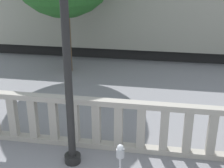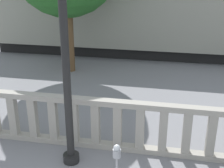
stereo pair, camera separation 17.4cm
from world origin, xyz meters
TOP-DOWN VIEW (x-y plane):
  - balustrade at (0.00, 3.39)m, footprint 13.26×0.24m
  - lamppost at (-0.43, 2.66)m, footprint 0.42×0.42m
  - parking_meter at (0.87, 1.54)m, footprint 0.15×0.15m
  - train_near at (3.20, 12.21)m, footprint 20.38×2.99m

SIDE VIEW (x-z plane):
  - balustrade at x=0.00m, z-range 0.00..1.35m
  - parking_meter at x=0.87m, z-range 0.38..1.72m
  - train_near at x=3.20m, z-range -0.20..3.74m
  - lamppost at x=-0.43m, z-range 0.38..5.61m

